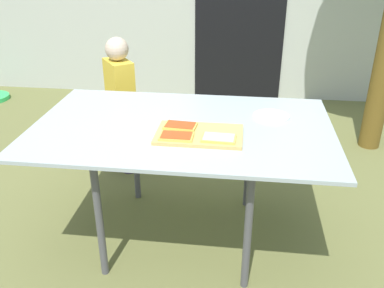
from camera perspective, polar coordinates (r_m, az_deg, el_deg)
ground_plane at (r=2.50m, az=-1.16°, el=-12.15°), size 16.00×16.00×0.00m
house_door at (r=4.39m, az=6.62°, el=18.84°), size 0.90×0.02×2.00m
dining_table at (r=2.16m, az=-1.32°, el=1.31°), size 1.52×0.95×0.69m
cutting_board at (r=2.01m, az=0.99°, el=1.30°), size 0.41×0.26×0.02m
pizza_slice_far_left at (r=2.07m, az=-1.53°, el=2.49°), size 0.17×0.11×0.01m
pizza_slice_near_right at (r=1.94m, az=3.64°, el=0.81°), size 0.16×0.11×0.01m
pizza_slice_near_left at (r=1.96m, az=-2.20°, el=1.08°), size 0.16×0.10×0.01m
plate_white_right at (r=2.27m, az=10.67°, el=3.74°), size 0.19×0.19×0.01m
child_left at (r=2.98m, az=-9.65°, el=6.09°), size 0.26×0.28×0.97m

